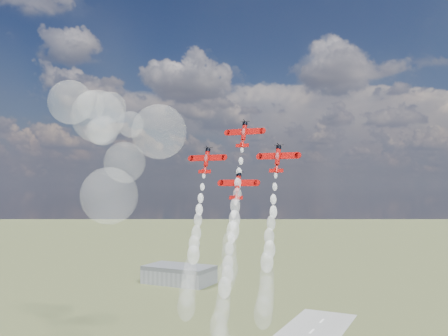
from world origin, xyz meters
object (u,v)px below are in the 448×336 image
at_px(hangar, 179,274).
at_px(plane_lead, 244,134).
at_px(plane_right, 278,158).
at_px(plane_slot, 238,185).
at_px(plane_left, 206,160).

height_order(hangar, plane_lead, plane_lead).
distance_m(plane_lead, plane_right, 15.18).
bearing_deg(plane_slot, plane_left, 168.82).
xyz_separation_m(plane_lead, plane_slot, (0.00, -4.91, -16.70)).
xyz_separation_m(plane_left, plane_right, (24.87, 0.00, 0.00)).
height_order(plane_left, plane_right, same).
distance_m(plane_left, plane_slot, 15.18).
xyz_separation_m(hangar, plane_lead, (123.89, -163.29, 83.31)).
bearing_deg(hangar, plane_left, -56.08).
height_order(plane_lead, plane_right, plane_lead).
relative_size(hangar, plane_slot, 3.97).
bearing_deg(plane_right, plane_slot, -168.82).
relative_size(plane_lead, plane_slot, 1.00).
relative_size(plane_lead, plane_left, 1.00).
relative_size(plane_lead, plane_right, 1.00).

